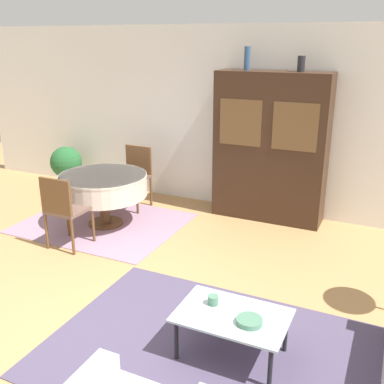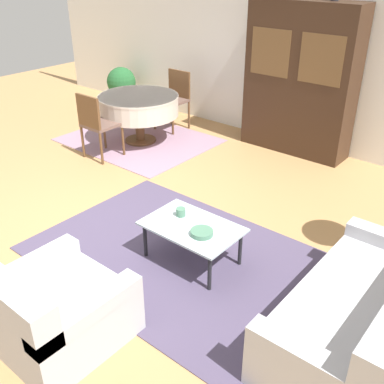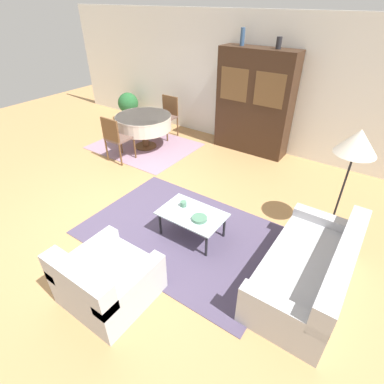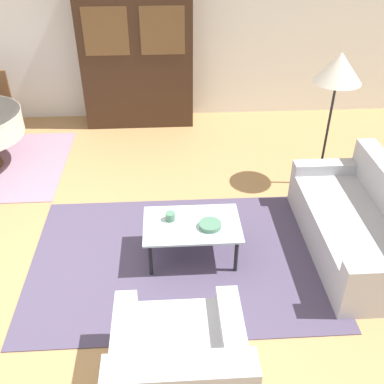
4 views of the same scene
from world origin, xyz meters
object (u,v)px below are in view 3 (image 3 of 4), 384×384
Objects in this scene: couch at (310,271)px; dining_chair_far at (167,114)px; display_cabinet at (254,103)px; vase_tall at (243,37)px; floor_lamp at (357,145)px; vase_short at (279,43)px; dining_table at (144,122)px; dining_chair_near at (116,136)px; cup at (183,204)px; potted_plant at (128,104)px; armchair at (106,281)px; coffee_table at (192,216)px; bowl at (199,219)px.

dining_chair_far is at bearing 57.74° from couch.
display_cabinet is 6.70× the size of vase_tall.
vase_tall reaches higher than floor_lamp.
vase_tall is at bearing 180.00° from vase_short.
dining_chair_far is 4.51m from floor_lamp.
dining_table is 0.76× the size of floor_lamp.
dining_chair_near is 3.52m from vase_short.
cup is (2.38, -2.61, -0.11)m from dining_chair_far.
vase_short is (2.33, 2.06, 1.64)m from dining_chair_near.
dining_chair_near reaches higher than couch.
vase_tall is 3.61m from potted_plant.
vase_tall reaches higher than display_cabinet.
vase_tall reaches higher than armchair.
couch is 6.42m from potted_plant.
dining_chair_near is at bearing 134.47° from armchair.
cup is 0.12× the size of potted_plant.
armchair is 5.00m from vase_tall.
dining_chair_near is at bearing -127.69° from vase_tall.
bowl is at bearing -19.94° from coffee_table.
display_cabinet is at bearing 95.38° from armchair.
vase_tall is (-0.82, 4.52, 1.97)m from armchair.
cup is (0.40, -3.03, -0.61)m from display_cabinet.
coffee_table is 9.94× the size of cup.
vase_short is (-1.89, 3.08, 1.91)m from couch.
couch is 19.39× the size of cup.
bowl is at bearing -138.57° from floor_lamp.
dining_chair_near reaches higher than armchair.
vase_tall is at bearing 100.23° from armchair.
cup reaches higher than bowl.
coffee_table is 0.43× the size of display_cabinet.
dining_chair_near is at bearing 158.13° from coffee_table.
potted_plant is at bearing 163.63° from floor_lamp.
armchair is 1.41m from bowl.
cup is at bearing 88.28° from couch.
vase_tall is at bearing 109.97° from bowl.
cup is at bearing -36.86° from dining_table.
display_cabinet is at bearing 35.92° from couch.
vase_short is (2.33, 0.42, 1.64)m from dining_chair_far.
potted_plant is at bearing 144.81° from coffee_table.
display_cabinet is 1.26m from vase_tall.
coffee_table is at bearing 133.94° from dining_chair_far.
dining_table is (-2.41, 3.28, 0.31)m from armchair.
display_cabinet is 3.11m from cup.
floor_lamp is at bearing -40.51° from display_cabinet.
bowl is (0.16, -0.06, 0.06)m from coffee_table.
armchair is 4.08m from dining_table.
floor_lamp is (1.78, 2.64, 1.12)m from armchair.
floor_lamp reaches higher than potted_plant.
vase_short is at bearing 41.55° from dining_chair_near.
potted_plant is (-5.71, 1.68, -0.94)m from floor_lamp.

